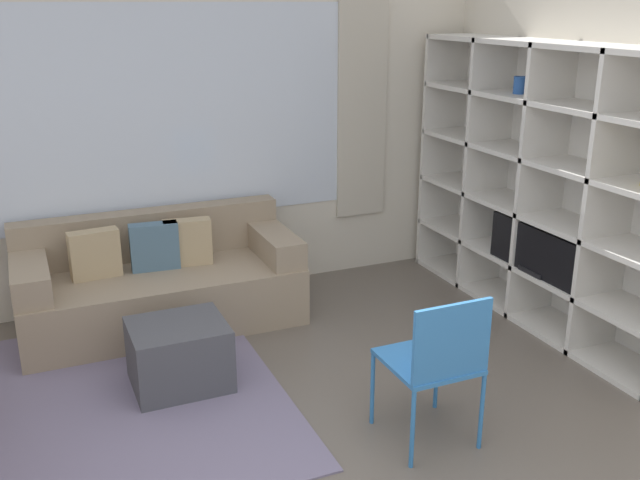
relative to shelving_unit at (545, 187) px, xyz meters
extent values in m
cube|color=beige|center=(-2.35, 1.44, 0.36)|extent=(6.25, 0.07, 2.70)
cube|color=silver|center=(-2.35, 1.40, 0.46)|extent=(2.78, 0.01, 1.60)
cube|color=beige|center=(-0.79, 1.39, 0.46)|extent=(0.44, 0.03, 1.90)
cube|color=beige|center=(0.21, -0.24, 0.36)|extent=(0.07, 4.50, 2.70)
cube|color=slate|center=(-3.30, -0.06, -0.98)|extent=(2.31, 2.25, 0.01)
cube|color=silver|center=(0.17, 0.01, 0.01)|extent=(0.02, 2.59, 2.00)
cube|color=silver|center=(-0.03, -0.64, 0.01)|extent=(0.43, 0.04, 2.00)
cube|color=silver|center=(-0.03, 0.01, 0.01)|extent=(0.43, 0.04, 2.00)
cube|color=silver|center=(-0.03, 0.65, 0.01)|extent=(0.43, 0.04, 2.00)
cube|color=silver|center=(-0.03, 1.30, 0.01)|extent=(0.43, 0.04, 2.00)
cube|color=silver|center=(-0.03, 0.01, -0.97)|extent=(0.43, 2.59, 0.04)
cube|color=silver|center=(-0.03, 0.01, -0.59)|extent=(0.43, 2.59, 0.04)
cube|color=silver|center=(-0.03, 0.01, -0.19)|extent=(0.43, 2.59, 0.04)
cube|color=silver|center=(-0.03, 0.01, 0.21)|extent=(0.43, 2.59, 0.04)
cube|color=silver|center=(-0.03, 0.01, 0.61)|extent=(0.43, 2.59, 0.04)
cube|color=silver|center=(-0.03, 0.01, 0.99)|extent=(0.43, 2.59, 0.04)
cube|color=black|center=(-0.21, -0.19, -0.40)|extent=(0.04, 0.93, 0.34)
cube|color=black|center=(-0.19, -0.19, -0.56)|extent=(0.10, 0.24, 0.03)
cylinder|color=#2856A8|center=(-0.06, -0.32, -0.52)|extent=(0.08, 0.08, 0.10)
cube|color=gold|center=(-0.06, -0.32, -0.54)|extent=(0.11, 0.11, 0.07)
cylinder|color=#2856A8|center=(-0.06, 0.31, 0.69)|extent=(0.09, 0.09, 0.12)
cube|color=gray|center=(-2.62, 0.92, -0.78)|extent=(1.97, 0.86, 0.42)
cube|color=gray|center=(-2.62, 1.26, -0.39)|extent=(1.97, 0.18, 0.36)
cube|color=gray|center=(-3.48, 0.92, -0.47)|extent=(0.24, 0.80, 0.20)
cube|color=gray|center=(-1.76, 0.92, -0.47)|extent=(0.24, 0.80, 0.20)
cube|color=slate|center=(-2.64, 0.98, -0.40)|extent=(0.35, 0.15, 0.34)
cube|color=tan|center=(-2.39, 0.98, -0.40)|extent=(0.35, 0.16, 0.34)
cube|color=tan|center=(-3.05, 0.98, -0.40)|extent=(0.35, 0.15, 0.34)
cube|color=#47474C|center=(-2.70, -0.01, -0.78)|extent=(0.57, 0.50, 0.41)
cylinder|color=#3375B7|center=(-1.40, -0.84, -0.77)|extent=(0.02, 0.02, 0.44)
cylinder|color=#3375B7|center=(-1.81, -0.84, -0.77)|extent=(0.02, 0.02, 0.44)
cylinder|color=#3375B7|center=(-1.40, -1.28, -0.77)|extent=(0.02, 0.02, 0.44)
cylinder|color=#3375B7|center=(-1.81, -1.28, -0.77)|extent=(0.02, 0.02, 0.44)
cube|color=#3375B7|center=(-1.61, -1.06, -0.54)|extent=(0.44, 0.46, 0.02)
cube|color=#3375B7|center=(-1.61, -1.27, -0.33)|extent=(0.44, 0.02, 0.40)
camera|label=1|loc=(-3.46, -3.92, 1.27)|focal=40.00mm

